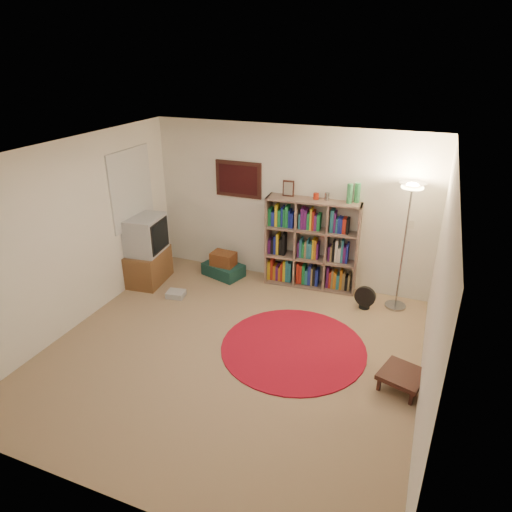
{
  "coord_description": "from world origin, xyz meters",
  "views": [
    {
      "loc": [
        2.05,
        -4.3,
        3.49
      ],
      "look_at": [
        0.1,
        0.6,
        1.1
      ],
      "focal_mm": 32.0,
      "sensor_mm": 36.0,
      "label": 1
    }
  ],
  "objects_px": {
    "floor_lamp": "(410,206)",
    "suitcase": "(223,270)",
    "side_table": "(403,375)",
    "tv_stand": "(146,251)",
    "bookshelf": "(311,244)",
    "floor_fan": "(365,298)"
  },
  "relations": [
    {
      "from": "floor_lamp",
      "to": "suitcase",
      "type": "distance_m",
      "value": 3.18
    },
    {
      "from": "floor_lamp",
      "to": "side_table",
      "type": "distance_m",
      "value": 2.31
    },
    {
      "from": "floor_lamp",
      "to": "tv_stand",
      "type": "bearing_deg",
      "value": -170.5
    },
    {
      "from": "bookshelf",
      "to": "floor_lamp",
      "type": "height_order",
      "value": "floor_lamp"
    },
    {
      "from": "floor_lamp",
      "to": "floor_fan",
      "type": "height_order",
      "value": "floor_lamp"
    },
    {
      "from": "bookshelf",
      "to": "floor_fan",
      "type": "height_order",
      "value": "bookshelf"
    },
    {
      "from": "tv_stand",
      "to": "side_table",
      "type": "height_order",
      "value": "tv_stand"
    },
    {
      "from": "bookshelf",
      "to": "floor_fan",
      "type": "distance_m",
      "value": 1.19
    },
    {
      "from": "bookshelf",
      "to": "tv_stand",
      "type": "relative_size",
      "value": 1.54
    },
    {
      "from": "bookshelf",
      "to": "floor_lamp",
      "type": "relative_size",
      "value": 0.91
    },
    {
      "from": "floor_lamp",
      "to": "floor_fan",
      "type": "relative_size",
      "value": 5.37
    },
    {
      "from": "bookshelf",
      "to": "side_table",
      "type": "xyz_separation_m",
      "value": [
        1.65,
        -2.06,
        -0.52
      ]
    },
    {
      "from": "floor_fan",
      "to": "suitcase",
      "type": "relative_size",
      "value": 0.48
    },
    {
      "from": "tv_stand",
      "to": "suitcase",
      "type": "height_order",
      "value": "tv_stand"
    },
    {
      "from": "floor_lamp",
      "to": "suitcase",
      "type": "bearing_deg",
      "value": -179.87
    },
    {
      "from": "bookshelf",
      "to": "side_table",
      "type": "distance_m",
      "value": 2.69
    },
    {
      "from": "floor_fan",
      "to": "suitcase",
      "type": "height_order",
      "value": "floor_fan"
    },
    {
      "from": "bookshelf",
      "to": "floor_fan",
      "type": "bearing_deg",
      "value": -28.64
    },
    {
      "from": "floor_lamp",
      "to": "floor_fan",
      "type": "distance_m",
      "value": 1.47
    },
    {
      "from": "tv_stand",
      "to": "side_table",
      "type": "xyz_separation_m",
      "value": [
        4.13,
        -1.18,
        -0.36
      ]
    },
    {
      "from": "tv_stand",
      "to": "suitcase",
      "type": "bearing_deg",
      "value": 24.66
    },
    {
      "from": "floor_fan",
      "to": "side_table",
      "type": "xyz_separation_m",
      "value": [
        0.68,
        -1.61,
        0.0
      ]
    }
  ]
}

